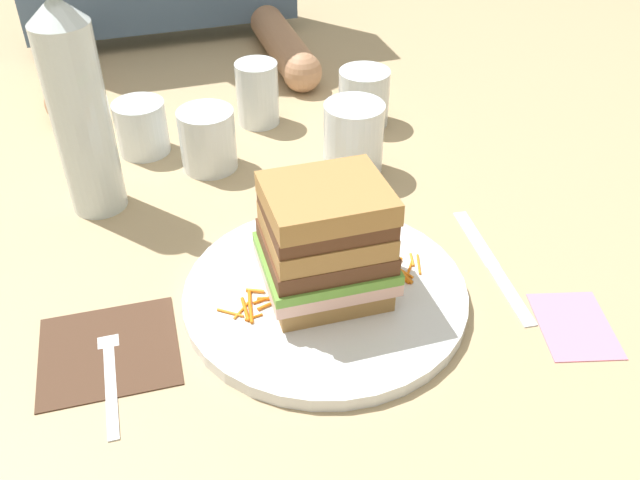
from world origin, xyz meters
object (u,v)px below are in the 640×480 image
napkin_dark (109,347)px  knife (494,267)px  napkin_pink (575,325)px  juice_glass (353,144)px  empty_tumbler_1 (208,140)px  empty_tumbler_0 (257,93)px  empty_tumbler_3 (142,128)px  main_plate (329,293)px  sandwich (329,241)px  water_bottle (78,106)px  empty_tumbler_2 (364,97)px  fork (109,362)px

napkin_dark → knife: size_ratio=0.65×
knife → napkin_pink: size_ratio=2.10×
juice_glass → empty_tumbler_1: size_ratio=1.19×
empty_tumbler_0 → napkin_pink: size_ratio=0.96×
empty_tumbler_3 → knife: bearing=-47.8°
main_plate → sandwich: size_ratio=2.27×
water_bottle → empty_tumbler_2: water_bottle is taller
main_plate → water_bottle: size_ratio=0.96×
water_bottle → empty_tumbler_1: 0.18m
main_plate → napkin_pink: main_plate is taller
empty_tumbler_3 → empty_tumbler_1: bearing=-40.7°
knife → napkin_dark: bearing=179.6°
napkin_dark → empty_tumbler_3: size_ratio=1.79×
napkin_pink → napkin_dark: bearing=166.4°
main_plate → knife: main_plate is taller
napkin_dark → napkin_pink: size_ratio=1.36×
empty_tumbler_0 → napkin_pink: 0.55m
main_plate → empty_tumbler_0: 0.40m
main_plate → fork: size_ratio=1.75×
napkin_pink → water_bottle: bearing=140.6°
sandwich → juice_glass: sandwich is taller
empty_tumbler_1 → empty_tumbler_2: (0.24, 0.06, -0.00)m
empty_tumbler_3 → napkin_pink: empty_tumbler_3 is taller
napkin_dark → empty_tumbler_1: 0.34m
sandwich → juice_glass: size_ratio=1.33×
empty_tumbler_2 → empty_tumbler_0: bearing=162.2°
sandwich → knife: size_ratio=0.64×
juice_glass → napkin_pink: bearing=-71.4°
napkin_dark → water_bottle: size_ratio=0.43×
water_bottle → empty_tumbler_2: size_ratio=3.75×
napkin_dark → fork: 0.02m
main_plate → napkin_pink: (0.22, -0.11, -0.01)m
water_bottle → empty_tumbler_0: (0.24, 0.15, -0.09)m
fork → napkin_pink: 0.45m
fork → napkin_pink: fork is taller
napkin_dark → juice_glass: 0.41m
fork → empty_tumbler_2: bearing=44.0°
juice_glass → water_bottle: 0.34m
empty_tumbler_0 → empty_tumbler_1: empty_tumbler_0 is taller
empty_tumbler_1 → empty_tumbler_2: bearing=13.1°
fork → empty_tumbler_2: empty_tumbler_2 is taller
napkin_dark → empty_tumbler_0: empty_tumbler_0 is taller
water_bottle → empty_tumbler_3: bearing=60.1°
juice_glass → empty_tumbler_1: bearing=158.7°
sandwich → empty_tumbler_0: (0.02, 0.40, -0.03)m
empty_tumbler_0 → empty_tumbler_3: empty_tumbler_0 is taller
main_plate → empty_tumbler_1: size_ratio=3.58×
empty_tumbler_0 → main_plate: bearing=-93.1°
empty_tumbler_2 → empty_tumbler_3: bearing=177.8°
sandwich → napkin_dark: 0.24m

